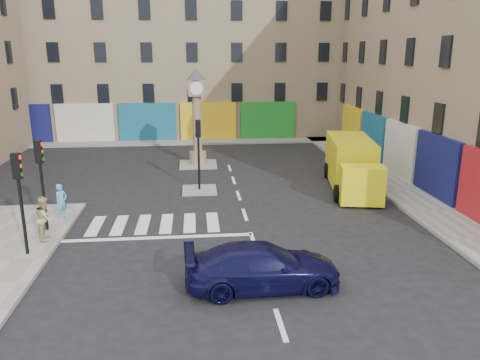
{
  "coord_description": "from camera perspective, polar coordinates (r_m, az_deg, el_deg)",
  "views": [
    {
      "loc": [
        -2.21,
        -16.05,
        7.14
      ],
      "look_at": [
        -0.34,
        2.74,
        2.0
      ],
      "focal_mm": 35.0,
      "sensor_mm": 36.0,
      "label": 1
    }
  ],
  "objects": [
    {
      "name": "ground",
      "position": [
        17.71,
        2.0,
        -8.57
      ],
      "size": [
        120.0,
        120.0,
        0.0
      ],
      "primitive_type": "plane",
      "color": "black",
      "rests_on": "ground"
    },
    {
      "name": "sidewalk_right",
      "position": [
        29.11,
        16.53,
        0.54
      ],
      "size": [
        2.6,
        30.0,
        0.15
      ],
      "primitive_type": "cube",
      "color": "gray",
      "rests_on": "ground"
    },
    {
      "name": "sidewalk_far",
      "position": [
        38.94,
        -8.23,
        4.62
      ],
      "size": [
        32.0,
        2.4,
        0.15
      ],
      "primitive_type": "cube",
      "color": "gray",
      "rests_on": "ground"
    },
    {
      "name": "island_near",
      "position": [
        25.07,
        -4.96,
        -1.23
      ],
      "size": [
        1.8,
        1.8,
        0.12
      ],
      "primitive_type": "cube",
      "color": "gray",
      "rests_on": "ground"
    },
    {
      "name": "island_far",
      "position": [
        30.88,
        -5.13,
        1.91
      ],
      "size": [
        2.4,
        2.4,
        0.12
      ],
      "primitive_type": "cube",
      "color": "gray",
      "rests_on": "ground"
    },
    {
      "name": "building_far",
      "position": [
        44.11,
        -8.35,
        16.84
      ],
      "size": [
        32.0,
        10.0,
        17.0
      ],
      "primitive_type": "cube",
      "color": "#837257",
      "rests_on": "ground"
    },
    {
      "name": "traffic_light_left_near",
      "position": [
        17.94,
        -25.31,
        -0.87
      ],
      "size": [
        0.28,
        0.22,
        3.7
      ],
      "color": "black",
      "rests_on": "sidewalk_left"
    },
    {
      "name": "traffic_light_left_far",
      "position": [
        20.14,
        -23.12,
        1.01
      ],
      "size": [
        0.28,
        0.22,
        3.7
      ],
      "color": "black",
      "rests_on": "sidewalk_left"
    },
    {
      "name": "traffic_light_island",
      "position": [
        24.48,
        -5.1,
        4.46
      ],
      "size": [
        0.28,
        0.22,
        3.7
      ],
      "color": "black",
      "rests_on": "island_near"
    },
    {
      "name": "clock_pillar",
      "position": [
        30.26,
        -5.29,
        8.35
      ],
      "size": [
        1.2,
        1.2,
        6.1
      ],
      "color": "#877259",
      "rests_on": "island_far"
    },
    {
      "name": "navy_sedan",
      "position": [
        14.84,
        2.79,
        -10.5
      ],
      "size": [
        4.93,
        2.16,
        1.41
      ],
      "primitive_type": "imported",
      "rotation": [
        0.0,
        0.0,
        1.61
      ],
      "color": "black",
      "rests_on": "ground"
    },
    {
      "name": "yellow_van",
      "position": [
        26.15,
        13.46,
        1.87
      ],
      "size": [
        3.38,
        7.37,
        2.59
      ],
      "rotation": [
        0.0,
        0.0,
        -0.17
      ],
      "color": "yellow",
      "rests_on": "ground"
    },
    {
      "name": "pedestrian_blue",
      "position": [
        21.65,
        -20.94,
        -2.48
      ],
      "size": [
        0.63,
        0.68,
        1.56
      ],
      "primitive_type": "imported",
      "rotation": [
        0.0,
        0.0,
        0.98
      ],
      "color": "#5999CD",
      "rests_on": "sidewalk_left"
    },
    {
      "name": "pedestrian_tan",
      "position": [
        19.52,
        -22.67,
        -4.31
      ],
      "size": [
        0.75,
        0.91,
        1.71
      ],
      "primitive_type": "imported",
      "rotation": [
        0.0,
        0.0,
        1.7
      ],
      "color": "tan",
      "rests_on": "sidewalk_left"
    }
  ]
}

